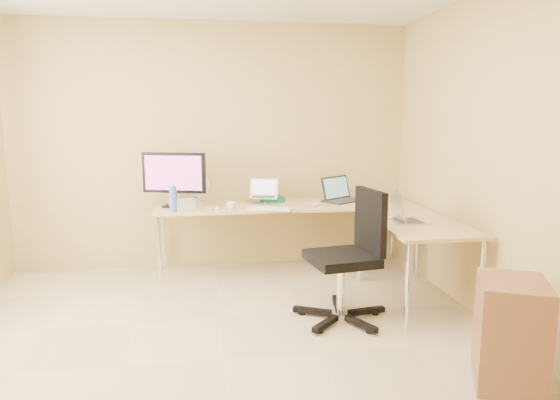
{
  "coord_description": "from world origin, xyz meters",
  "views": [
    {
      "loc": [
        -0.09,
        -3.23,
        1.64
      ],
      "look_at": [
        0.55,
        1.1,
        0.9
      ],
      "focal_mm": 32.46,
      "sensor_mm": 36.0,
      "label": 1
    }
  ],
  "objects": [
    {
      "name": "floor",
      "position": [
        0.0,
        0.0,
        0.0
      ],
      "size": [
        4.5,
        4.5,
        0.0
      ],
      "primitive_type": "plane",
      "color": "#CAB084",
      "rests_on": "ground"
    },
    {
      "name": "wall_back",
      "position": [
        0.0,
        2.25,
        1.3
      ],
      "size": [
        4.5,
        0.0,
        4.5
      ],
      "primitive_type": "plane",
      "rotation": [
        1.57,
        0.0,
        0.0
      ],
      "color": "tan",
      "rests_on": "ground"
    },
    {
      "name": "wall_front",
      "position": [
        0.0,
        -2.25,
        1.3
      ],
      "size": [
        4.5,
        0.0,
        4.5
      ],
      "primitive_type": "plane",
      "rotation": [
        -1.57,
        0.0,
        0.0
      ],
      "color": "tan",
      "rests_on": "ground"
    },
    {
      "name": "wall_right",
      "position": [
        2.1,
        0.0,
        1.3
      ],
      "size": [
        0.0,
        4.5,
        4.5
      ],
      "primitive_type": "plane",
      "rotation": [
        1.57,
        0.0,
        -1.57
      ],
      "color": "tan",
      "rests_on": "ground"
    },
    {
      "name": "desk_main",
      "position": [
        0.72,
        1.85,
        0.36
      ],
      "size": [
        2.65,
        0.7,
        0.73
      ],
      "primitive_type": "cube",
      "color": "tan",
      "rests_on": "ground"
    },
    {
      "name": "desk_return",
      "position": [
        1.7,
        0.85,
        0.36
      ],
      "size": [
        0.7,
        1.3,
        0.73
      ],
      "primitive_type": "cube",
      "color": "tan",
      "rests_on": "ground"
    },
    {
      "name": "monitor",
      "position": [
        -0.4,
        1.84,
        1.0
      ],
      "size": [
        0.67,
        0.38,
        0.55
      ],
      "primitive_type": "cube",
      "rotation": [
        0.0,
        0.0,
        -0.28
      ],
      "color": "black",
      "rests_on": "desk_main"
    },
    {
      "name": "book_stack",
      "position": [
        0.59,
        2.05,
        0.76
      ],
      "size": [
        0.27,
        0.34,
        0.05
      ],
      "primitive_type": "cube",
      "rotation": [
        0.0,
        0.0,
        0.16
      ],
      "color": "#136158",
      "rests_on": "desk_main"
    },
    {
      "name": "laptop_center",
      "position": [
        0.5,
        1.95,
        0.88
      ],
      "size": [
        0.34,
        0.29,
        0.19
      ],
      "primitive_type": "cube",
      "rotation": [
        0.0,
        0.0,
        -0.23
      ],
      "color": "silver",
      "rests_on": "desk_main"
    },
    {
      "name": "laptop_black",
      "position": [
        1.35,
        1.92,
        0.86
      ],
      "size": [
        0.52,
        0.5,
        0.26
      ],
      "primitive_type": "cube",
      "rotation": [
        0.0,
        0.0,
        0.64
      ],
      "color": "black",
      "rests_on": "desk_main"
    },
    {
      "name": "keyboard",
      "position": [
        0.51,
        1.55,
        0.74
      ],
      "size": [
        0.45,
        0.3,
        0.02
      ],
      "primitive_type": "cube",
      "rotation": [
        0.0,
        0.0,
        -0.43
      ],
      "color": "white",
      "rests_on": "desk_main"
    },
    {
      "name": "mouse",
      "position": [
        1.0,
        1.69,
        0.75
      ],
      "size": [
        0.12,
        0.09,
        0.04
      ],
      "primitive_type": "ellipsoid",
      "rotation": [
        0.0,
        0.0,
        0.2
      ],
      "color": "silver",
      "rests_on": "desk_main"
    },
    {
      "name": "mug",
      "position": [
        0.15,
        1.56,
        0.77
      ],
      "size": [
        0.09,
        0.09,
        0.09
      ],
      "primitive_type": "imported",
      "rotation": [
        0.0,
        0.0,
        -0.01
      ],
      "color": "white",
      "rests_on": "desk_main"
    },
    {
      "name": "cd_stack",
      "position": [
        0.03,
        1.7,
        0.74
      ],
      "size": [
        0.13,
        0.13,
        0.03
      ],
      "primitive_type": "cylinder",
      "rotation": [
        0.0,
        0.0,
        0.15
      ],
      "color": "silver",
      "rests_on": "desk_main"
    },
    {
      "name": "water_bottle",
      "position": [
        -0.4,
        1.58,
        0.85
      ],
      "size": [
        0.09,
        0.09,
        0.24
      ],
      "primitive_type": "cylinder",
      "rotation": [
        0.0,
        0.0,
        -0.35
      ],
      "color": "#436FBB",
      "rests_on": "desk_main"
    },
    {
      "name": "papers",
      "position": [
        -0.35,
        1.86,
        0.73
      ],
      "size": [
        0.22,
        0.29,
        0.01
      ],
      "primitive_type": "cube",
      "rotation": [
        0.0,
        0.0,
        0.08
      ],
      "color": "white",
      "rests_on": "desk_main"
    },
    {
      "name": "white_box",
      "position": [
        -0.33,
        1.82,
        0.77
      ],
      "size": [
        0.27,
        0.24,
        0.08
      ],
      "primitive_type": "cube",
      "rotation": [
        0.0,
        0.0,
        0.34
      ],
      "color": "silver",
      "rests_on": "desk_main"
    },
    {
      "name": "desk_fan",
      "position": [
        -0.17,
        1.92,
        0.88
      ],
      "size": [
        0.31,
        0.31,
        0.3
      ],
      "primitive_type": "cylinder",
      "rotation": [
        0.0,
        0.0,
        0.35
      ],
      "color": "white",
      "rests_on": "desk_main"
    },
    {
      "name": "black_cup",
      "position": [
        1.57,
        1.55,
        0.78
      ],
      "size": [
        0.07,
        0.07,
        0.11
      ],
      "primitive_type": "cylinder",
      "rotation": [
        0.0,
        0.0,
        0.08
      ],
      "color": "black",
      "rests_on": "desk_main"
    },
    {
      "name": "laptop_return",
      "position": [
        1.61,
        0.79,
        0.84
      ],
      "size": [
        0.35,
        0.28,
        0.23
      ],
      "primitive_type": "cube",
      "rotation": [
        0.0,
        0.0,
        1.6
      ],
      "color": "silver",
      "rests_on": "desk_return"
    },
    {
      "name": "office_chair",
      "position": [
        0.96,
        0.54,
        0.5
      ],
      "size": [
        0.74,
        0.74,
        1.07
      ],
      "primitive_type": "cube",
      "rotation": [
        0.0,
        0.0,
        0.17
      ],
      "color": "black",
      "rests_on": "ground"
    },
    {
      "name": "cabinet",
      "position": [
        1.68,
        -0.62,
        0.36
      ],
      "size": [
        0.53,
        0.58,
        0.64
      ],
      "primitive_type": "cube",
      "rotation": [
        0.0,
        0.0,
        -0.43
      ],
      "color": "#A8692E",
      "rests_on": "ground"
    }
  ]
}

